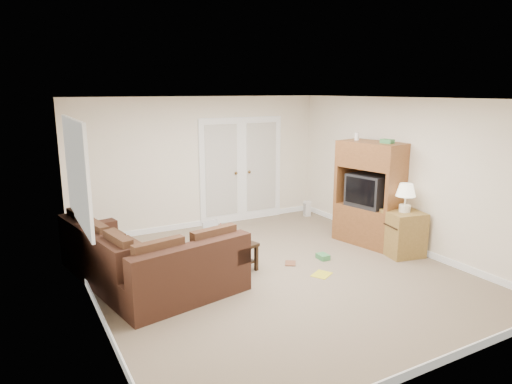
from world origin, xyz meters
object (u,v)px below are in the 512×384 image
side_cabinet (403,230)px  tv_armoire (370,193)px  sectional_sofa (142,265)px  coffee_table (223,251)px

side_cabinet → tv_armoire: bearing=106.5°
tv_armoire → side_cabinet: size_ratio=1.61×
sectional_sofa → coffee_table: bearing=-3.2°
coffee_table → tv_armoire: 2.75m
sectional_sofa → side_cabinet: 4.09m
sectional_sofa → tv_armoire: bearing=-11.9°
sectional_sofa → side_cabinet: size_ratio=2.26×
coffee_table → side_cabinet: 2.90m
coffee_table → tv_armoire: tv_armoire is taller
coffee_table → tv_armoire: size_ratio=0.59×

